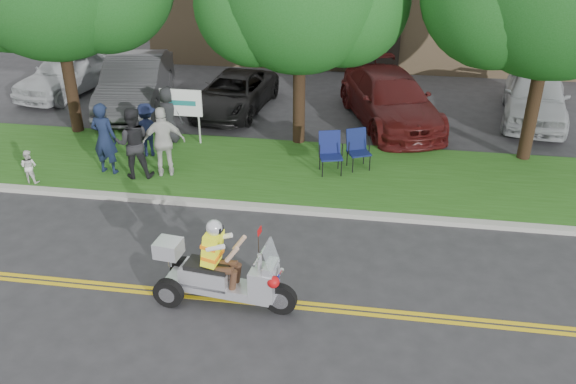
# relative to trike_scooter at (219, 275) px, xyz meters

# --- Properties ---
(ground) EXTENTS (120.00, 120.00, 0.00)m
(ground) POSITION_rel_trike_scooter_xyz_m (-0.07, 0.62, -0.63)
(ground) COLOR #28282B
(ground) RESTS_ON ground
(centerline_near) EXTENTS (60.00, 0.10, 0.01)m
(centerline_near) POSITION_rel_trike_scooter_xyz_m (-0.07, 0.04, -0.62)
(centerline_near) COLOR gold
(centerline_near) RESTS_ON ground
(centerline_far) EXTENTS (60.00, 0.10, 0.01)m
(centerline_far) POSITION_rel_trike_scooter_xyz_m (-0.07, 0.20, -0.62)
(centerline_far) COLOR gold
(centerline_far) RESTS_ON ground
(curb) EXTENTS (60.00, 0.25, 0.12)m
(curb) POSITION_rel_trike_scooter_xyz_m (-0.07, 3.67, -0.57)
(curb) COLOR #A8A89E
(curb) RESTS_ON ground
(grass_verge) EXTENTS (60.00, 4.00, 0.10)m
(grass_verge) POSITION_rel_trike_scooter_xyz_m (-0.07, 5.82, -0.57)
(grass_verge) COLOR #224F15
(grass_verge) RESTS_ON ground
(commercial_building) EXTENTS (18.00, 8.20, 4.00)m
(commercial_building) POSITION_rel_trike_scooter_xyz_m (1.93, 19.59, 1.38)
(commercial_building) COLOR #9E7F5B
(commercial_building) RESTS_ON ground
(business_sign) EXTENTS (1.25, 0.06, 1.75)m
(business_sign) POSITION_rel_trike_scooter_xyz_m (-2.97, 7.22, 0.63)
(business_sign) COLOR silver
(business_sign) RESTS_ON ground
(trike_scooter) EXTENTS (2.76, 0.99, 1.80)m
(trike_scooter) POSITION_rel_trike_scooter_xyz_m (0.00, 0.00, 0.00)
(trike_scooter) COLOR black
(trike_scooter) RESTS_ON ground
(lawn_chair_a) EXTENTS (0.72, 0.73, 1.11)m
(lawn_chair_a) POSITION_rel_trike_scooter_xyz_m (1.54, 5.89, 0.10)
(lawn_chair_a) COLOR black
(lawn_chair_a) RESTS_ON grass_verge
(lawn_chair_b) EXTENTS (0.75, 0.76, 1.07)m
(lawn_chair_b) POSITION_rel_trike_scooter_xyz_m (2.25, 6.29, 0.08)
(lawn_chair_b) COLOR black
(lawn_chair_b) RESTS_ON grass_verge
(spectator_adult_left) EXTENTS (0.77, 0.56, 1.96)m
(spectator_adult_left) POSITION_rel_trike_scooter_xyz_m (-4.37, 4.91, 0.46)
(spectator_adult_left) COLOR #131D37
(spectator_adult_left) RESTS_ON grass_verge
(spectator_adult_mid) EXTENTS (1.07, 0.92, 1.92)m
(spectator_adult_mid) POSITION_rel_trike_scooter_xyz_m (-3.52, 4.78, 0.43)
(spectator_adult_mid) COLOR black
(spectator_adult_mid) RESTS_ON grass_verge
(spectator_adult_right) EXTENTS (1.20, 0.80, 1.90)m
(spectator_adult_right) POSITION_rel_trike_scooter_xyz_m (-2.77, 5.00, 0.42)
(spectator_adult_right) COLOR beige
(spectator_adult_right) RESTS_ON grass_verge
(spectator_chair_a) EXTENTS (1.13, 0.85, 1.55)m
(spectator_chair_a) POSITION_rel_trike_scooter_xyz_m (-3.67, 6.15, 0.25)
(spectator_chair_a) COLOR #141A39
(spectator_chair_a) RESTS_ON grass_verge
(spectator_chair_b) EXTENTS (0.84, 0.55, 1.69)m
(spectator_chair_b) POSITION_rel_trike_scooter_xyz_m (-3.41, 7.23, 0.32)
(spectator_chair_b) COLOR black
(spectator_chair_b) RESTS_ON grass_verge
(child_right) EXTENTS (0.46, 0.37, 0.90)m
(child_right) POSITION_rel_trike_scooter_xyz_m (-6.12, 4.02, -0.07)
(child_right) COLOR silver
(child_right) RESTS_ON grass_verge
(parked_car_far_left) EXTENTS (2.73, 4.78, 1.53)m
(parked_car_far_left) POSITION_rel_trike_scooter_xyz_m (-8.71, 11.34, 0.14)
(parked_car_far_left) COLOR #B6B9BE
(parked_car_far_left) RESTS_ON ground
(parked_car_left) EXTENTS (2.88, 5.70, 1.79)m
(parked_car_left) POSITION_rel_trike_scooter_xyz_m (-5.57, 10.15, 0.27)
(parked_car_left) COLOR #323235
(parked_car_left) RESTS_ON ground
(parked_car_mid) EXTENTS (2.62, 4.75, 1.26)m
(parked_car_mid) POSITION_rel_trike_scooter_xyz_m (-2.18, 10.37, 0.00)
(parked_car_mid) COLOR black
(parked_car_mid) RESTS_ON ground
(parked_car_right) EXTENTS (3.98, 6.01, 1.62)m
(parked_car_right) POSITION_rel_trike_scooter_xyz_m (3.10, 10.06, 0.18)
(parked_car_right) COLOR #461110
(parked_car_right) RESTS_ON ground
(parked_car_far_right) EXTENTS (2.76, 5.14, 1.66)m
(parked_car_far_right) POSITION_rel_trike_scooter_xyz_m (7.82, 11.08, 0.20)
(parked_car_far_right) COLOR #A1A4A8
(parked_car_far_right) RESTS_ON ground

